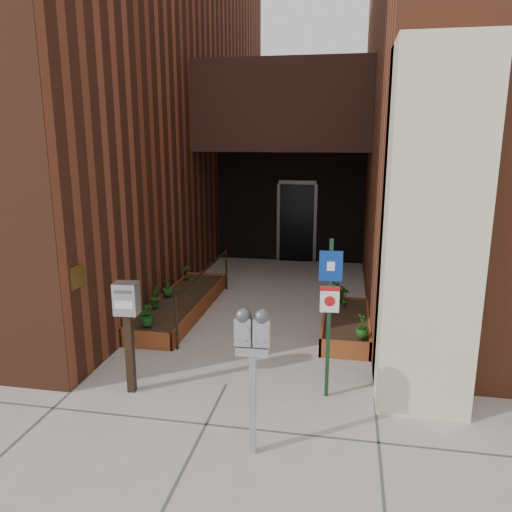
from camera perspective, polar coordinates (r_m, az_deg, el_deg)
The scene contains 15 objects.
ground at distance 7.12m, azimuth -3.44°, elevation -14.45°, with size 80.00×80.00×0.00m, color #9E9991.
architecture at distance 13.21m, azimuth 3.10°, elevation 20.63°, with size 20.00×14.60×10.00m.
planter_left at distance 9.86m, azimuth -8.46°, elevation -5.60°, with size 0.90×3.60×0.30m.
planter_right at distance 8.89m, azimuth 10.22°, elevation -7.83°, with size 0.80×2.20×0.30m.
handrail at distance 9.48m, azimuth -5.82°, elevation -2.41°, with size 0.04×3.34×0.90m.
parking_meter at distance 5.19m, azimuth -0.40°, elevation -9.83°, with size 0.37×0.18×1.65m.
sign_post at distance 6.37m, azimuth 8.40°, elevation -5.28°, with size 0.29×0.08×2.12m.
payment_dropbox at distance 6.71m, azimuth -14.48°, elevation -6.44°, with size 0.32×0.25×1.52m.
shrub_left_a at distance 8.46m, azimuth -12.28°, elevation -6.36°, with size 0.37×0.37×0.41m, color #18571B.
shrub_left_b at distance 9.30m, azimuth -11.51°, elevation -4.56°, with size 0.21×0.21×0.39m, color #1D4F16.
shrub_left_c at distance 9.91m, azimuth -10.06°, elevation -3.45°, with size 0.20×0.20×0.36m, color #1E5B1A.
shrub_left_d at distance 10.93m, azimuth -7.99°, elevation -1.85°, with size 0.17×0.17×0.33m, color #225C1A.
shrub_right_a at distance 7.93m, azimuth 12.08°, elevation -7.86°, with size 0.21×0.21×0.37m, color #1D5117.
shrub_right_b at distance 9.30m, azimuth 10.15°, elevation -4.55°, with size 0.20×0.20×0.37m, color #205017.
shrub_right_c at distance 9.63m, azimuth 9.45°, elevation -3.91°, with size 0.33×0.33×0.37m, color #255718.
Camera 1 is at (1.56, -6.09, 3.33)m, focal length 35.00 mm.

